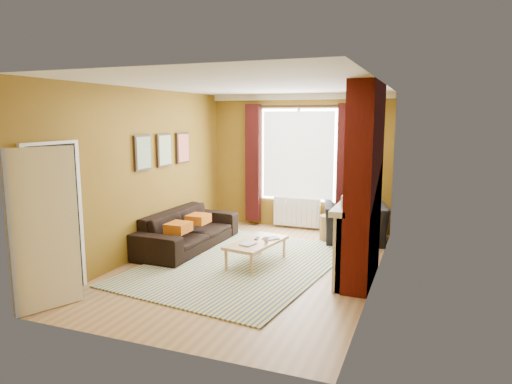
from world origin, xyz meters
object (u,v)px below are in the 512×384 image
sofa (188,229)px  armchair (355,224)px  floor_lamp (371,173)px  wicker_stool (329,228)px  coffee_table (256,244)px

sofa → armchair: bearing=-61.2°
floor_lamp → wicker_stool: bearing=-168.7°
armchair → wicker_stool: size_ratio=2.39×
coffee_table → floor_lamp: floor_lamp is taller
coffee_table → wicker_stool: (0.78, 1.90, -0.11)m
armchair → floor_lamp: size_ratio=0.68×
coffee_table → wicker_stool: size_ratio=2.62×
sofa → wicker_stool: (2.26, 1.45, -0.10)m
wicker_stool → floor_lamp: (0.71, 0.14, 1.07)m
floor_lamp → sofa: bearing=-151.8°
coffee_table → floor_lamp: 2.70m
sofa → floor_lamp: bearing=-60.3°
sofa → coffee_table: size_ratio=1.88×
wicker_stool → floor_lamp: size_ratio=0.28×
wicker_stool → sofa: bearing=-147.2°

